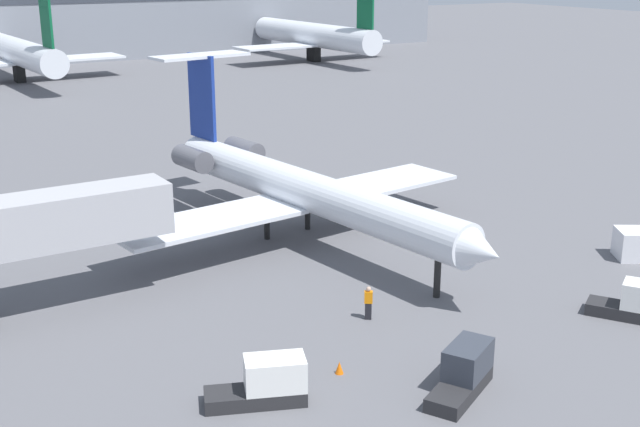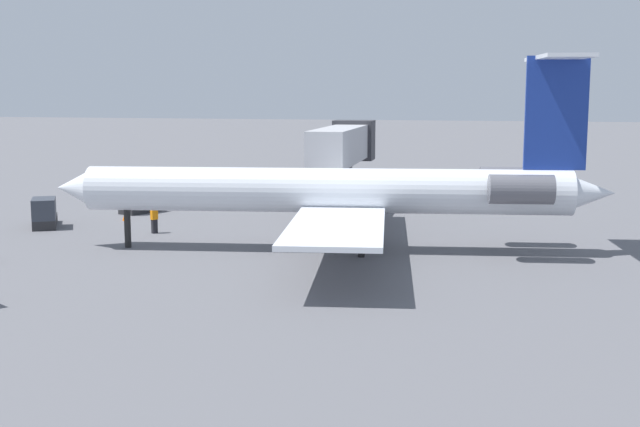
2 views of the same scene
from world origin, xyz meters
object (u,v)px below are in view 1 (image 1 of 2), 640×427
at_px(baggage_tug_trailing, 266,383).
at_px(traffic_cone_near, 339,368).
at_px(ground_crew_marshaller, 368,303).
at_px(parked_airliner_west_mid, 17,52).
at_px(baggage_tug_spare, 640,304).
at_px(cargo_container_uld, 635,244).
at_px(regional_jet, 295,185).
at_px(jet_bridge, 3,230).
at_px(baggage_tug_lead, 464,372).
at_px(parked_airliner_centre, 314,36).

relative_size(baggage_tug_trailing, traffic_cone_near, 7.70).
height_order(ground_crew_marshaller, parked_airliner_west_mid, parked_airliner_west_mid).
distance_m(baggage_tug_spare, cargo_container_uld, 9.04).
xyz_separation_m(baggage_tug_spare, parked_airliner_west_mid, (-9.99, 97.40, 3.29)).
bearing_deg(traffic_cone_near, baggage_tug_trailing, -171.15).
bearing_deg(regional_jet, baggage_tug_spare, -65.97).
relative_size(baggage_tug_spare, cargo_container_uld, 1.45).
xyz_separation_m(jet_bridge, baggage_tug_spare, (26.31, -15.40, -3.71)).
height_order(ground_crew_marshaller, baggage_tug_trailing, baggage_tug_trailing).
bearing_deg(baggage_tug_lead, regional_jet, 80.87).
relative_size(jet_bridge, parked_airliner_centre, 0.43).
relative_size(baggage_tug_lead, baggage_tug_spare, 1.01).
distance_m(baggage_tug_spare, parked_airliner_centre, 104.49).
height_order(jet_bridge, baggage_tug_lead, jet_bridge).
relative_size(baggage_tug_trailing, baggage_tug_spare, 1.03).
relative_size(ground_crew_marshaller, parked_airliner_centre, 0.05).
xyz_separation_m(baggage_tug_spare, traffic_cone_near, (-15.44, 2.66, -0.56)).
relative_size(baggage_tug_trailing, parked_airliner_centre, 0.13).
height_order(jet_bridge, baggage_tug_trailing, jet_bridge).
bearing_deg(traffic_cone_near, jet_bridge, 130.47).
relative_size(baggage_tug_lead, cargo_container_uld, 1.47).
height_order(regional_jet, baggage_tug_spare, regional_jet).
distance_m(traffic_cone_near, parked_airliner_west_mid, 94.98).
bearing_deg(cargo_container_uld, parked_airliner_west_mid, 100.40).
xyz_separation_m(baggage_tug_trailing, baggage_tug_spare, (19.16, -2.08, 0.00)).
xyz_separation_m(baggage_tug_trailing, parked_airliner_centre, (56.68, 95.38, 3.41)).
xyz_separation_m(jet_bridge, parked_airliner_centre, (63.83, 82.06, -0.30)).
bearing_deg(parked_airliner_centre, traffic_cone_near, -119.19).
height_order(ground_crew_marshaller, baggage_tug_lead, baggage_tug_lead).
relative_size(ground_crew_marshaller, traffic_cone_near, 3.07).
bearing_deg(parked_airliner_centre, baggage_tug_spare, -111.05).
distance_m(baggage_tug_lead, baggage_tug_spare, 11.87).
xyz_separation_m(baggage_tug_lead, baggage_tug_trailing, (-7.34, 3.17, 0.00)).
bearing_deg(ground_crew_marshaller, parked_airliner_west_mid, 89.14).
bearing_deg(parked_airliner_centre, jet_bridge, -127.88).
distance_m(baggage_tug_lead, parked_airliner_centre, 110.27).
distance_m(baggage_tug_lead, parked_airliner_west_mid, 98.57).
relative_size(ground_crew_marshaller, baggage_tug_trailing, 0.40).
height_order(baggage_tug_trailing, parked_airliner_west_mid, parked_airliner_west_mid).
bearing_deg(baggage_tug_lead, jet_bridge, 131.31).
distance_m(regional_jet, baggage_tug_trailing, 20.30).
height_order(regional_jet, ground_crew_marshaller, regional_jet).
distance_m(traffic_cone_near, parked_airliner_centre, 108.67).
xyz_separation_m(jet_bridge, ground_crew_marshaller, (14.96, -8.74, -3.69)).
height_order(baggage_tug_spare, traffic_cone_near, baggage_tug_spare).
bearing_deg(ground_crew_marshaller, regional_jet, 77.43).
xyz_separation_m(traffic_cone_near, parked_airliner_west_mid, (5.45, 94.74, 3.86)).
height_order(traffic_cone_near, parked_airliner_centre, parked_airliner_centre).
height_order(baggage_tug_lead, baggage_tug_spare, same).
distance_m(baggage_tug_trailing, baggage_tug_spare, 19.27).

